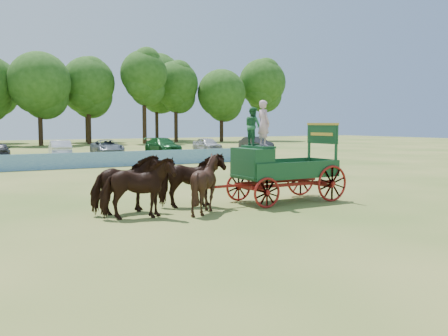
# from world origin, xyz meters

# --- Properties ---
(ground) EXTENTS (160.00, 160.00, 0.00)m
(ground) POSITION_xyz_m (0.00, 0.00, 0.00)
(ground) COLOR #A8964B
(ground) RESTS_ON ground
(horse_lead_left) EXTENTS (2.46, 1.47, 1.94)m
(horse_lead_left) POSITION_xyz_m (-4.93, -0.73, 0.97)
(horse_lead_left) COLOR black
(horse_lead_left) RESTS_ON ground
(horse_lead_right) EXTENTS (2.45, 1.43, 1.94)m
(horse_lead_right) POSITION_xyz_m (-4.93, 0.37, 0.97)
(horse_lead_right) COLOR black
(horse_lead_right) RESTS_ON ground
(horse_wheel_left) EXTENTS (1.79, 1.60, 1.95)m
(horse_wheel_left) POSITION_xyz_m (-2.53, -0.73, 0.97)
(horse_wheel_left) COLOR black
(horse_wheel_left) RESTS_ON ground
(horse_wheel_right) EXTENTS (2.47, 1.51, 1.94)m
(horse_wheel_right) POSITION_xyz_m (-2.53, 0.37, 0.97)
(horse_wheel_right) COLOR black
(horse_wheel_right) RESTS_ON ground
(farm_dray) EXTENTS (6.00, 2.00, 3.79)m
(farm_dray) POSITION_xyz_m (0.44, -0.17, 1.61)
(farm_dray) COLOR maroon
(farm_dray) RESTS_ON ground
(sponsor_banner) EXTENTS (26.00, 0.08, 1.05)m
(sponsor_banner) POSITION_xyz_m (-1.00, 18.00, 0.53)
(sponsor_banner) COLOR #1D60A1
(sponsor_banner) RESTS_ON ground
(parked_cars) EXTENTS (47.07, 7.16, 1.59)m
(parked_cars) POSITION_xyz_m (-3.70, 30.30, 0.76)
(parked_cars) COLOR silver
(parked_cars) RESTS_ON ground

